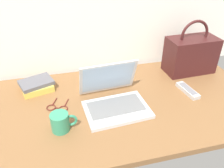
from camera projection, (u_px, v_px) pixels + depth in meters
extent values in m
cube|color=brown|center=(110.00, 106.00, 1.20)|extent=(1.60, 0.76, 0.03)
cube|color=silver|center=(117.00, 110.00, 1.13)|extent=(0.33, 0.24, 0.02)
cube|color=slate|center=(116.00, 106.00, 1.14)|extent=(0.28, 0.16, 0.00)
cube|color=silver|center=(108.00, 77.00, 1.19)|extent=(0.30, 0.10, 0.19)
cube|color=#A5C6EA|center=(108.00, 78.00, 1.19)|extent=(0.27, 0.08, 0.17)
cylinder|color=#338C66|center=(60.00, 122.00, 1.01)|extent=(0.08, 0.08, 0.09)
torus|color=#338C66|center=(71.00, 120.00, 1.02)|extent=(0.06, 0.01, 0.06)
cube|color=#B7B7B7|center=(188.00, 91.00, 1.27)|extent=(0.07, 0.16, 0.02)
cube|color=slate|center=(188.00, 89.00, 1.26)|extent=(0.05, 0.12, 0.00)
torus|color=#591E19|center=(51.00, 107.00, 1.16)|extent=(0.06, 0.06, 0.01)
torus|color=#591E19|center=(63.00, 109.00, 1.15)|extent=(0.06, 0.06, 0.01)
cube|color=#591E19|center=(57.00, 108.00, 1.15)|extent=(0.02, 0.01, 0.00)
cube|color=#591E19|center=(55.00, 101.00, 1.20)|extent=(0.03, 0.06, 0.00)
cube|color=#591E19|center=(67.00, 103.00, 1.19)|extent=(0.03, 0.06, 0.00)
cube|color=#3F1919|center=(190.00, 55.00, 1.42)|extent=(0.31, 0.17, 0.22)
torus|color=#3F1919|center=(195.00, 35.00, 1.35)|extent=(0.18, 0.02, 0.18)
cube|color=#D8BF4C|center=(37.00, 87.00, 1.29)|extent=(0.19, 0.18, 0.04)
cube|color=#595960|center=(36.00, 82.00, 1.28)|extent=(0.21, 0.18, 0.02)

